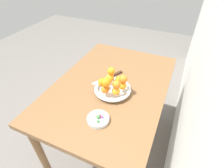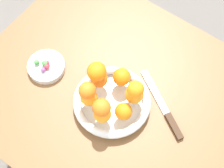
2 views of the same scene
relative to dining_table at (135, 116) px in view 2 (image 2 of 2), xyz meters
The scene contains 21 objects.
ground_plane 0.65m from the dining_table, ahead, with size 6.00×6.00×0.00m, color slate.
dining_table is the anchor object (origin of this frame).
fruit_bowl 0.14m from the dining_table, 32.40° to the left, with size 0.25×0.25×0.04m.
candy_dish 0.34m from the dining_table, 11.25° to the left, with size 0.13×0.13×0.02m, color silver.
orange_0 0.17m from the dining_table, 80.82° to the left, with size 0.05×0.05×0.05m, color orange.
orange_1 0.16m from the dining_table, ahead, with size 0.06×0.06×0.06m, color orange.
orange_2 0.18m from the dining_table, 17.99° to the right, with size 0.06×0.06×0.06m, color orange.
orange_3 0.21m from the dining_table, ahead, with size 0.05×0.05×0.05m, color orange.
orange_4 0.21m from the dining_table, 36.03° to the left, with size 0.05×0.05×0.05m, color orange.
orange_5 0.20m from the dining_table, 62.39° to the left, with size 0.05×0.05×0.05m, color orange.
orange_6 0.24m from the dining_table, 62.80° to the left, with size 0.05×0.05×0.05m, color orange.
orange_7 0.21m from the dining_table, 32.24° to the left, with size 0.05×0.05×0.05m, color orange.
orange_8 0.25m from the dining_table, 11.27° to the left, with size 0.06×0.06×0.06m, color orange.
orange_9 0.26m from the dining_table, 36.66° to the left, with size 0.05×0.05×0.05m, color orange.
candy_ball_0 0.35m from the dining_table, 15.27° to the left, with size 0.02×0.02×0.02m, color #8C4C99.
candy_ball_1 0.35m from the dining_table, 10.91° to the left, with size 0.02×0.02×0.02m, color #C6384C.
candy_ball_2 0.34m from the dining_table, 12.60° to the left, with size 0.02×0.02×0.02m, color #C6384C.
candy_ball_3 0.35m from the dining_table, 10.52° to the left, with size 0.02×0.02×0.02m, color #8C4C99.
candy_ball_4 0.35m from the dining_table, 11.30° to the left, with size 0.02×0.02×0.02m, color #4C9947.
candy_ball_5 0.38m from the dining_table, 12.50° to the left, with size 0.02×0.02×0.02m, color #4C9947.
knife 0.13m from the dining_table, 153.68° to the right, with size 0.23×0.15×0.01m.
Camera 2 is at (-0.19, 0.39, 1.75)m, focal length 55.00 mm.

